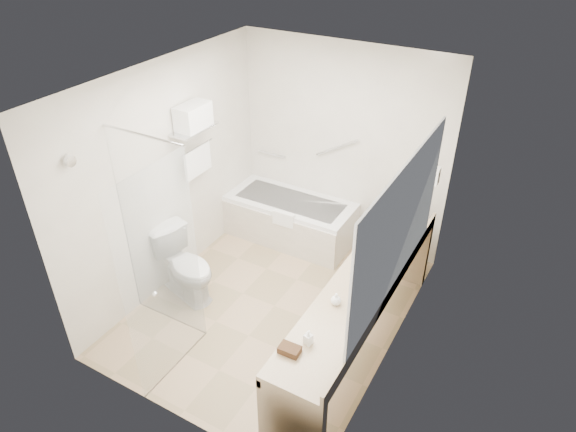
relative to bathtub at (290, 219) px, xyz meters
The scene contains 25 objects.
floor 1.36m from the bathtub, 68.05° to the right, with size 3.20×3.20×0.00m, color tan.
ceiling 2.59m from the bathtub, 68.05° to the right, with size 2.60×3.20×0.10m, color silver.
wall_back 1.15m from the bathtub, 35.84° to the left, with size 2.60×0.10×2.50m, color beige.
wall_front 3.04m from the bathtub, 80.02° to the right, with size 2.60×0.10×2.50m, color beige.
wall_left 1.77m from the bathtub, 122.86° to the right, with size 0.10×3.20×2.50m, color beige.
wall_right 2.39m from the bathtub, 34.55° to the right, with size 0.10×3.20×2.50m, color beige.
bathtub is the anchor object (origin of this frame).
grab_bar_short 0.87m from the bathtub, 144.55° to the left, with size 0.03×0.03×0.40m, color silver.
grab_bar_long 1.12m from the bathtub, 35.51° to the left, with size 0.03×0.03×0.60m, color silver.
shower_enclosure 2.31m from the bathtub, 93.47° to the right, with size 0.96×0.91×2.11m.
towel_shelf 1.85m from the bathtub, 127.02° to the right, with size 0.24×0.55×0.81m.
vanity_counter 2.09m from the bathtub, 42.35° to the right, with size 0.55×2.70×0.95m.
sink 1.92m from the bathtub, 32.47° to the right, with size 0.40×0.52×0.14m, color white.
faucet 2.07m from the bathtub, 30.20° to the right, with size 0.03×0.03×0.14m, color silver.
mirror 2.60m from the bathtub, 37.82° to the right, with size 0.02×2.00×1.20m, color #A9AFB5.
hairdryer_unit 2.12m from the bathtub, ahead, with size 0.08×0.10×0.18m, color white.
toilet 1.59m from the bathtub, 106.46° to the right, with size 0.44×0.78×0.76m, color white.
amenity_basket 2.83m from the bathtub, 60.78° to the right, with size 0.17×0.11×0.06m, color #432A18.
soap_bottle_a 2.75m from the bathtub, 57.69° to the right, with size 0.06×0.13×0.06m, color white.
soap_bottle_b 2.34m from the bathtub, 50.77° to the right, with size 0.09×0.11×0.09m, color white.
water_bottle_left 1.69m from the bathtub, ahead, with size 0.06×0.06×0.21m.
water_bottle_mid 1.75m from the bathtub, 15.90° to the right, with size 0.06×0.06×0.21m.
water_bottle_right 1.78m from the bathtub, 22.45° to the right, with size 0.06×0.06×0.20m.
drinking_glass_near 1.94m from the bathtub, 35.91° to the right, with size 0.06×0.06×0.08m, color silver.
drinking_glass_far 1.68m from the bathtub, 31.50° to the right, with size 0.08×0.08×0.10m, color silver.
Camera 1 is at (2.20, -3.58, 3.85)m, focal length 32.00 mm.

